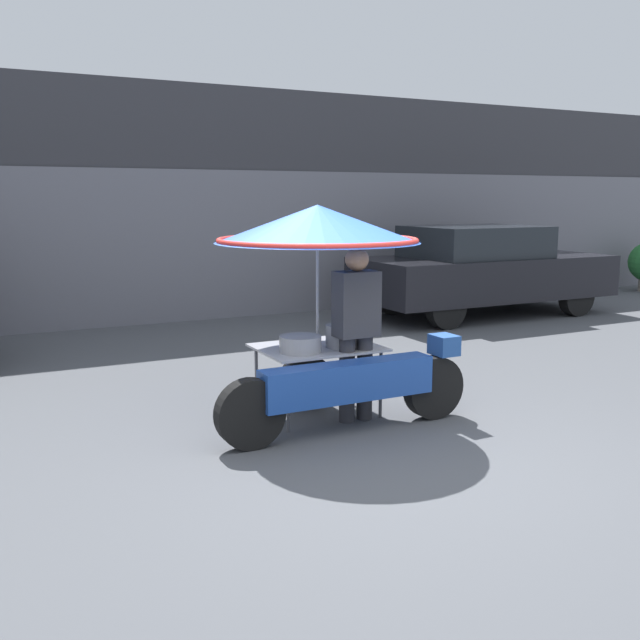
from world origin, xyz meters
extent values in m
plane|color=#4C4F54|center=(0.00, 0.00, 0.00)|extent=(36.00, 36.00, 0.00)
cube|color=#38383D|center=(0.00, 7.70, 1.86)|extent=(28.00, 2.00, 3.72)
cube|color=slate|center=(0.00, 6.67, 1.20)|extent=(23.80, 0.06, 2.40)
cylinder|color=black|center=(0.92, 0.66, 0.28)|extent=(0.57, 0.14, 0.57)
cylinder|color=black|center=(-0.84, 0.66, 0.28)|extent=(0.57, 0.14, 0.57)
cube|color=#1E479E|center=(0.04, 0.66, 0.44)|extent=(1.55, 0.24, 0.32)
cube|color=#234C93|center=(1.03, 0.66, 0.66)|extent=(0.20, 0.24, 0.18)
cylinder|color=black|center=(0.04, 1.48, 0.26)|extent=(0.51, 0.14, 0.51)
cylinder|color=#515156|center=(0.50, 0.88, 0.31)|extent=(0.03, 0.03, 0.62)
cylinder|color=#515156|center=(0.50, 1.58, 0.31)|extent=(0.03, 0.03, 0.62)
cylinder|color=#515156|center=(-0.41, 0.88, 0.31)|extent=(0.03, 0.03, 0.62)
cylinder|color=#515156|center=(-0.41, 1.58, 0.31)|extent=(0.03, 0.03, 0.62)
cube|color=#B2B2B7|center=(0.04, 1.23, 0.63)|extent=(1.07, 0.83, 0.02)
cylinder|color=#B2B2B7|center=(0.04, 1.23, 1.10)|extent=(0.03, 0.03, 0.94)
cone|color=blue|center=(0.04, 1.23, 1.74)|extent=(1.82, 1.82, 0.33)
torus|color=red|center=(0.04, 1.23, 1.59)|extent=(1.78, 1.78, 0.05)
cylinder|color=#939399|center=(-0.20, 1.08, 0.71)|extent=(0.37, 0.37, 0.14)
cylinder|color=#939399|center=(0.23, 1.10, 0.74)|extent=(0.30, 0.30, 0.20)
cylinder|color=#939399|center=(-0.01, 1.40, 0.67)|extent=(0.28, 0.28, 0.08)
cylinder|color=#2D2D33|center=(0.18, 0.92, 0.38)|extent=(0.14, 0.14, 0.76)
cylinder|color=#2D2D33|center=(0.36, 0.92, 0.38)|extent=(0.14, 0.14, 0.76)
cube|color=#38383D|center=(0.27, 0.92, 1.05)|extent=(0.38, 0.22, 0.57)
sphere|color=#A87A5B|center=(0.27, 0.92, 1.44)|extent=(0.21, 0.21, 0.21)
cylinder|color=black|center=(6.40, 4.19, 0.31)|extent=(0.63, 0.20, 0.63)
cylinder|color=black|center=(6.40, 5.74, 0.31)|extent=(0.63, 0.20, 0.63)
cylinder|color=black|center=(3.71, 4.19, 0.31)|extent=(0.63, 0.20, 0.63)
cylinder|color=black|center=(3.71, 5.74, 0.31)|extent=(0.63, 0.20, 0.63)
cube|color=black|center=(5.06, 4.97, 0.65)|extent=(4.35, 1.83, 0.68)
cube|color=#1E2328|center=(4.84, 4.97, 1.25)|extent=(2.09, 1.61, 0.51)
camera|label=1|loc=(-2.79, -4.40, 1.97)|focal=40.00mm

